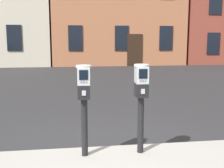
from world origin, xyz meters
The scene contains 3 objects.
ground_plane centered at (0.00, 0.00, 0.00)m, with size 160.00×160.00×0.00m, color #28282B.
parking_meter_near_kerb centered at (-0.41, -0.11, 1.04)m, with size 0.23×0.26×1.31m.
parking_meter_twin_adjacent centered at (0.41, -0.11, 1.04)m, with size 0.23×0.26×1.31m.
Camera 1 is at (-0.55, -4.02, 1.81)m, focal length 45.62 mm.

